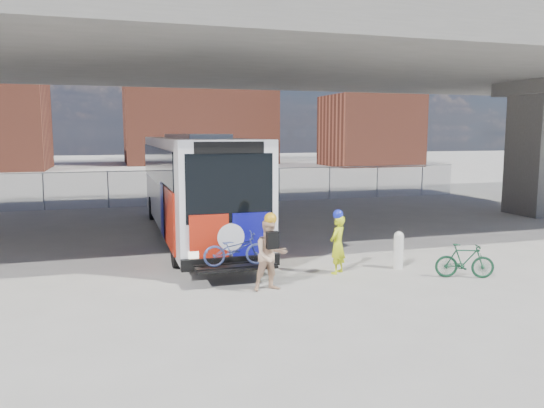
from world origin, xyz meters
name	(u,v)px	position (x,y,z in m)	size (l,w,h in m)	color
ground	(275,252)	(0.00, 0.00, 0.00)	(160.00, 160.00, 0.00)	#9E9991
bus	(194,178)	(-2.00, 3.39, 2.11)	(2.67, 12.90, 3.69)	silver
overpass	(243,56)	(0.00, 4.00, 6.54)	(40.00, 16.00, 7.95)	#605E59
chainlink_fence	(207,177)	(0.00, 12.00, 1.42)	(30.00, 0.06, 30.00)	gray
brick_buildings	(163,119)	(1.23, 48.23, 5.42)	(54.00, 22.00, 12.00)	brown
smokestack	(253,68)	(14.00, 55.00, 12.50)	(2.20, 2.20, 25.00)	brown
bollard	(398,249)	(2.67, -2.94, 0.56)	(0.27, 0.27, 1.04)	white
cyclist_hivis	(338,243)	(0.84, -2.94, 0.83)	(0.68, 0.65, 1.72)	#DBEF19
cyclist_tan	(270,254)	(-1.31, -3.90, 0.88)	(0.87, 0.70, 1.87)	#DCB08D
bike_parked	(465,261)	(3.79, -4.32, 0.45)	(0.42, 1.49, 0.89)	#143F26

